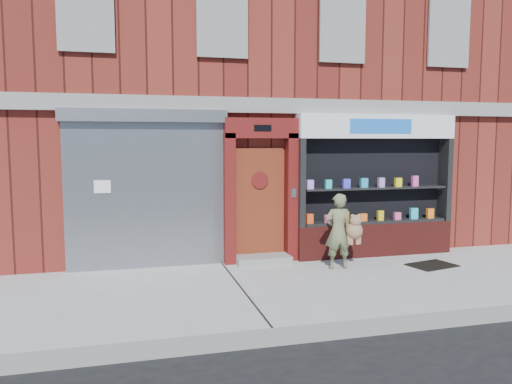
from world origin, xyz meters
name	(u,v)px	position (x,y,z in m)	size (l,w,h in m)	color
ground	(331,284)	(0.00, 0.00, 0.00)	(80.00, 80.00, 0.00)	#9E9E99
curb	(396,325)	(0.00, -2.15, 0.06)	(60.00, 0.30, 0.12)	gray
building	(248,85)	(0.00, 5.99, 4.00)	(12.00, 8.16, 8.00)	maroon
shutter_bay	(146,179)	(-3.00, 1.93, 1.72)	(3.10, 0.30, 3.04)	gray
red_door_bay	(261,190)	(-0.75, 1.86, 1.46)	(1.52, 0.58, 2.90)	#4D0E0D
pharmacy_bay	(374,192)	(1.75, 1.81, 1.37)	(3.50, 0.41, 3.00)	#5F1B16
woman	(341,231)	(0.59, 0.93, 0.73)	(0.76, 0.40, 1.45)	#666D48
doormat	(432,265)	(2.42, 0.66, 0.01)	(0.89, 0.62, 0.02)	black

